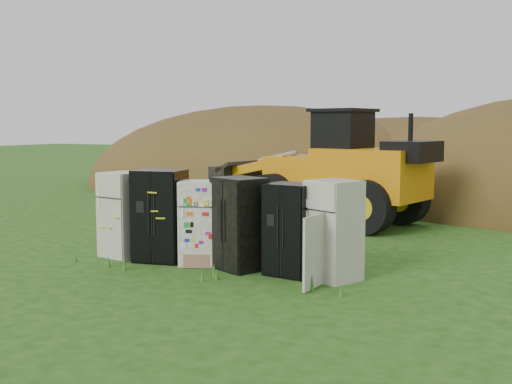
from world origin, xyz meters
TOP-DOWN VIEW (x-y plane):
  - ground at (0.00, 0.00)m, footprint 120.00×120.00m
  - fridge_leftmost at (-2.41, 0.00)m, footprint 0.93×0.90m
  - fridge_black_side at (-1.47, -0.01)m, footprint 1.11×0.94m
  - fridge_sticker at (-0.56, 0.03)m, footprint 0.96×0.93m
  - fridge_dark_mid at (0.36, 0.01)m, footprint 1.15×1.07m
  - fridge_black_right at (1.45, 0.01)m, footprint 0.95×0.83m
  - fridge_open_door at (2.29, 0.00)m, footprint 1.07×1.04m
  - wheel_loader at (-0.41, 6.48)m, footprint 7.16×4.15m
  - dirt_mound_left at (-6.24, 15.12)m, footprint 16.94×12.70m
  - dirt_mound_back at (0.05, 17.66)m, footprint 17.96×11.97m

SIDE VIEW (x-z plane):
  - ground at x=0.00m, z-range 0.00..0.00m
  - dirt_mound_left at x=-6.24m, z-range -3.66..3.66m
  - dirt_mound_back at x=0.05m, z-range -3.15..3.15m
  - fridge_sticker at x=-0.56m, z-range 0.00..1.70m
  - fridge_black_right at x=1.45m, z-range 0.00..1.73m
  - fridge_dark_mid at x=0.36m, z-range 0.00..1.80m
  - fridge_leftmost at x=-2.41m, z-range 0.00..1.81m
  - fridge_open_door at x=2.29m, z-range 0.00..1.82m
  - fridge_black_side at x=-1.47m, z-range 0.00..1.89m
  - wheel_loader at x=-0.41m, z-range 0.00..3.25m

